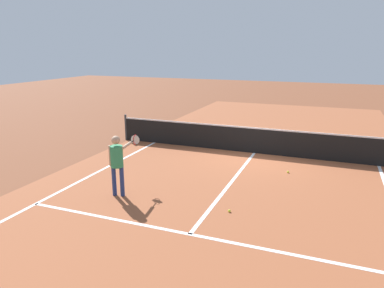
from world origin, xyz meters
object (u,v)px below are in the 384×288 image
Objects in this scene: player_near at (117,159)px; tennis_ball_mid_court at (229,211)px; net at (255,140)px; tennis_ball_near_net at (288,172)px.

player_near reaches higher than tennis_ball_mid_court.
net is at bearing 95.37° from tennis_ball_mid_court.
net reaches higher than tennis_ball_mid_court.
net is 166.07× the size of tennis_ball_mid_court.
tennis_ball_near_net is 1.00× the size of tennis_ball_mid_court.
tennis_ball_mid_court is (-0.94, -3.32, 0.00)m from tennis_ball_near_net.
tennis_ball_mid_court is at bearing -84.63° from net.
tennis_ball_near_net is (3.91, 3.39, -0.96)m from player_near.
tennis_ball_near_net is at bearing 74.17° from tennis_ball_mid_court.
net is 2.32m from tennis_ball_near_net.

